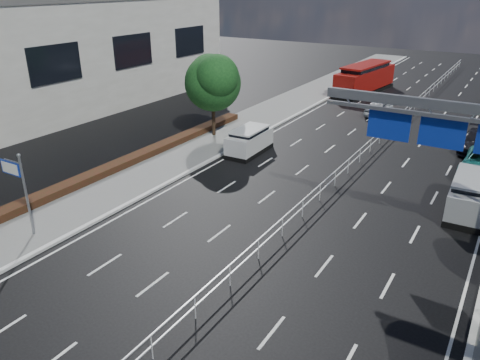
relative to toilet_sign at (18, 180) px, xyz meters
The scene contains 15 objects.
ground 11.34m from the toilet_sign, ahead, with size 160.00×160.00×0.00m, color black.
sidewalk_near 2.93m from the toilet_sign, behind, with size 5.00×140.00×0.14m, color slate.
kerb_near 3.48m from the toilet_sign, ahead, with size 0.25×140.00×0.15m, color silver.
median_fence 25.14m from the toilet_sign, 64.04° to the left, with size 0.05×85.00×1.02m.
hedge_near 6.10m from the toilet_sign, 115.13° to the left, with size 1.00×36.00×0.44m, color black.
toilet_sign is the anchor object (origin of this frame).
overhead_gantry 20.52m from the toilet_sign, 29.60° to the left, with size 10.24×0.38×7.45m.
near_building 26.29m from the toilet_sign, 136.62° to the left, with size 12.00×38.00×10.00m, color #BBB7A8.
near_tree_back 18.07m from the toilet_sign, 93.14° to the left, with size 4.84×4.51×6.69m.
white_minivan 16.56m from the toilet_sign, 78.07° to the left, with size 1.96×4.33×1.86m.
red_bus 40.45m from the toilet_sign, 83.90° to the left, with size 3.86×10.97×3.21m.
near_car_silver 32.62m from the toilet_sign, 74.81° to the left, with size 1.73×4.30×1.47m, color silver.
near_car_dark 50.22m from the toilet_sign, 86.30° to the left, with size 1.65×4.74×1.56m, color black.
silver_minivan 23.29m from the toilet_sign, 37.09° to the left, with size 2.27×5.11×2.10m.
parked_car_dark 30.83m from the toilet_sign, 55.33° to the left, with size 2.02×4.96×1.44m, color black.
Camera 1 is at (8.76, -11.95, 11.66)m, focal length 35.00 mm.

